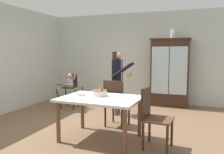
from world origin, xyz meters
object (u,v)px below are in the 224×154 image
Objects in this scene: dining_table at (100,103)px; birthday_cake at (99,93)px; ceramic_vase at (173,34)px; serving_bowl at (80,94)px; china_cabinet at (170,72)px; high_chair_with_toddler at (70,84)px; dining_chair_right_end at (152,113)px; dining_chair_far_side at (115,100)px; adult_person at (118,75)px.

birthday_cake is at bearing 119.61° from dining_table.
serving_bowl is (-1.32, -2.99, -1.25)m from ceramic_vase.
china_cabinet reaches higher than dining_table.
high_chair_with_toddler is 5.28× the size of serving_bowl.
dining_chair_right_end is (0.97, -0.16, -0.24)m from birthday_cake.
serving_bowl is (-1.26, -2.99, -0.19)m from china_cabinet.
dining_chair_far_side is at bearing -39.31° from high_chair_with_toddler.
ceramic_vase is 3.31m from birthday_cake.
birthday_cake is 1.56× the size of serving_bowl.
birthday_cake reaches higher than serving_bowl.
adult_person is (-1.15, -1.37, -1.05)m from ceramic_vase.
china_cabinet is 1.98× the size of dining_chair_right_end.
high_chair_with_toddler is at bearing 58.53° from dining_chair_right_end.
dining_chair_right_end is at bearing -2.61° from dining_table.
china_cabinet reaches higher than dining_chair_far_side.
ceramic_vase is at bearing 4.14° from china_cabinet.
birthday_cake is 0.29× the size of dining_chair_far_side.
dining_table is at bearing -6.19° from serving_bowl.
dining_chair_right_end is at bearing -153.59° from adult_person.
serving_bowl is 1.32m from dining_chair_right_end.
dining_table is at bearing -53.42° from high_chair_with_toddler.
ceramic_vase is at bearing -47.13° from adult_person.
high_chair_with_toddler is 0.99× the size of dining_chair_far_side.
china_cabinet is 3.25m from serving_bowl.
ceramic_vase is 3.15m from high_chair_with_toddler.
high_chair_with_toddler reaches higher than dining_table.
ceramic_vase is 0.28× the size of dining_chair_right_end.
birthday_cake is at bearing -107.69° from china_cabinet.
dining_table is 0.90m from dining_chair_right_end.
ceramic_vase is 3.50m from serving_bowl.
china_cabinet is at bearing -45.92° from adult_person.
adult_person is at bearing -12.78° from high_chair_with_toddler.
dining_chair_far_side is at bearing -171.65° from adult_person.
high_chair_with_toddler is 1.48m from adult_person.
adult_person is 1.64m from serving_bowl.
high_chair_with_toddler is at bearing 124.97° from serving_bowl.
china_cabinet is 1.06m from ceramic_vase.
dining_chair_far_side is (0.03, 0.71, -0.09)m from dining_table.
high_chair_with_toddler is 2.49m from dining_table.
china_cabinet is 10.57× the size of serving_bowl.
serving_bowl is at bearing -112.96° from china_cabinet.
adult_person is at bearing 38.48° from dining_chair_right_end.
china_cabinet is 1.75m from adult_person.
dining_chair_far_side and dining_chair_right_end have the same top height.
dining_chair_right_end is (1.30, -0.08, -0.21)m from serving_bowl.
dining_chair_far_side is (0.27, -0.96, -0.41)m from adult_person.
dining_chair_far_side reaches higher than high_chair_with_toddler.
adult_person is at bearing 96.15° from birthday_cake.
birthday_cake is at bearing 13.04° from serving_bowl.
dining_chair_right_end is at bearing -90.21° from ceramic_vase.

